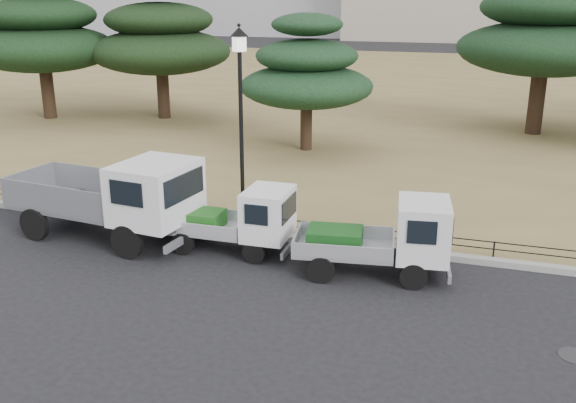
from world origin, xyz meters
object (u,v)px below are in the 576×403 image
(tarp_pile, at_px, (50,188))
(truck_kei_front, at_px, (238,220))
(truck_kei_rear, at_px, (384,238))
(truck_large, at_px, (113,194))
(street_lamp, at_px, (240,96))

(tarp_pile, bearing_deg, truck_kei_front, -13.39)
(truck_kei_rear, bearing_deg, truck_large, 171.19)
(truck_kei_rear, bearing_deg, tarp_pile, 161.58)
(street_lamp, bearing_deg, tarp_pile, 177.46)
(truck_kei_rear, distance_m, tarp_pile, 10.79)
(truck_kei_front, height_order, street_lamp, street_lamp)
(truck_large, xyz_separation_m, tarp_pile, (-3.45, 1.84, -0.67))
(truck_large, distance_m, tarp_pile, 3.97)
(truck_kei_rear, xyz_separation_m, tarp_pile, (-10.61, 1.94, -0.34))
(truck_kei_front, xyz_separation_m, truck_kei_rear, (3.72, -0.30, 0.06))
(truck_kei_rear, relative_size, tarp_pile, 2.17)
(street_lamp, bearing_deg, truck_large, -152.76)
(street_lamp, relative_size, tarp_pile, 3.14)
(truck_kei_front, distance_m, truck_kei_rear, 3.73)
(truck_large, distance_m, truck_kei_front, 3.47)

